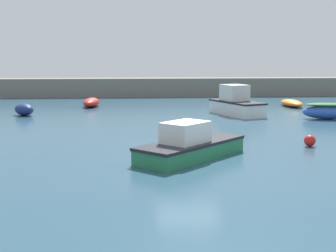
% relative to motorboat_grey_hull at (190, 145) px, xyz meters
% --- Properties ---
extents(ground_plane, '(120.00, 120.00, 0.20)m').
position_rel_motorboat_grey_hull_xyz_m(ground_plane, '(-0.08, -0.04, -0.63)').
color(ground_plane, '#284C60').
extents(harbor_breakwater, '(54.84, 2.70, 1.86)m').
position_rel_motorboat_grey_hull_xyz_m(harbor_breakwater, '(-0.08, 29.68, 0.40)').
color(harbor_breakwater, slate).
rests_on(harbor_breakwater, ground_plane).
extents(motorboat_grey_hull, '(4.97, 5.04, 1.53)m').
position_rel_motorboat_grey_hull_xyz_m(motorboat_grey_hull, '(0.00, 0.00, 0.00)').
color(motorboat_grey_hull, '#287A4C').
rests_on(motorboat_grey_hull, ground_plane).
extents(open_tender_yellow, '(1.43, 3.56, 0.56)m').
position_rel_motorboat_grey_hull_xyz_m(open_tender_yellow, '(10.70, 18.93, -0.25)').
color(open_tender_yellow, orange).
rests_on(open_tender_yellow, ground_plane).
extents(dinghy_near_pier, '(1.99, 2.13, 0.83)m').
position_rel_motorboat_grey_hull_xyz_m(dinghy_near_pier, '(-9.92, 14.59, -0.12)').
color(dinghy_near_pier, navy).
rests_on(dinghy_near_pier, ground_plane).
extents(rowboat_blue_near, '(1.49, 3.30, 0.72)m').
position_rel_motorboat_grey_hull_xyz_m(rowboat_blue_near, '(-5.73, 19.94, -0.17)').
color(rowboat_blue_near, red).
rests_on(rowboat_blue_near, ground_plane).
extents(motorboat_with_cabin, '(3.41, 4.97, 2.11)m').
position_rel_motorboat_grey_hull_xyz_m(motorboat_with_cabin, '(4.95, 13.85, 0.24)').
color(motorboat_with_cabin, white).
rests_on(motorboat_with_cabin, ground_plane).
extents(rowboat_with_red_cover, '(3.38, 1.67, 1.07)m').
position_rel_motorboat_grey_hull_xyz_m(rowboat_with_red_cover, '(10.48, 11.22, 0.00)').
color(rowboat_with_red_cover, '#2D56B7').
rests_on(rowboat_with_red_cover, ground_plane).
extents(mooring_buoy_red, '(0.53, 0.53, 0.53)m').
position_rel_motorboat_grey_hull_xyz_m(mooring_buoy_red, '(5.83, 2.13, -0.27)').
color(mooring_buoy_red, red).
rests_on(mooring_buoy_red, ground_plane).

